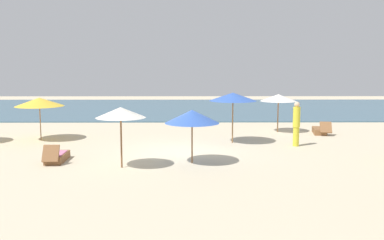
{
  "coord_description": "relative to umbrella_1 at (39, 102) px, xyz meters",
  "views": [
    {
      "loc": [
        0.35,
        -17.69,
        3.66
      ],
      "look_at": [
        0.48,
        1.81,
        1.1
      ],
      "focal_mm": 41.24,
      "sensor_mm": 36.0,
      "label": 1
    }
  ],
  "objects": [
    {
      "name": "umbrella_1",
      "position": [
        0.0,
        0.0,
        0.0
      ],
      "size": [
        2.27,
        2.27,
        2.02
      ],
      "color": "olive",
      "rests_on": "ground_plane"
    },
    {
      "name": "lounger_2",
      "position": [
        2.12,
        -4.62,
        -1.63
      ],
      "size": [
        0.63,
        1.66,
        0.73
      ],
      "color": "brown",
      "rests_on": "ground_plane"
    },
    {
      "name": "umbrella_6",
      "position": [
        11.72,
        2.3,
        0.0
      ],
      "size": [
        1.89,
        1.89,
        2.0
      ],
      "color": "brown",
      "rests_on": "ground_plane"
    },
    {
      "name": "ground_plane",
      "position": [
        6.69,
        -2.98,
        -1.81
      ],
      "size": [
        60.0,
        60.0,
        0.0
      ],
      "primitive_type": "plane",
      "color": "beige"
    },
    {
      "name": "umbrella_4",
      "position": [
        4.68,
        -5.57,
        0.13
      ],
      "size": [
        1.73,
        1.73,
        2.12
      ],
      "color": "brown",
      "rests_on": "ground_plane"
    },
    {
      "name": "umbrella_2",
      "position": [
        7.15,
        -4.9,
        -0.09
      ],
      "size": [
        1.97,
        1.97,
        1.96
      ],
      "color": "brown",
      "rests_on": "ground_plane"
    },
    {
      "name": "person_3",
      "position": [
        11.73,
        -1.63,
        -0.8
      ],
      "size": [
        0.44,
        0.44,
        1.96
      ],
      "color": "yellow",
      "rests_on": "ground_plane"
    },
    {
      "name": "umbrella_3",
      "position": [
        9.02,
        -0.84,
        0.3
      ],
      "size": [
        2.15,
        2.15,
        2.3
      ],
      "color": "olive",
      "rests_on": "ground_plane"
    },
    {
      "name": "lounger_1",
      "position": [
        13.79,
        1.73,
        -1.64
      ],
      "size": [
        0.86,
        1.76,
        0.69
      ],
      "color": "brown",
      "rests_on": "ground_plane"
    },
    {
      "name": "ocean_water",
      "position": [
        6.69,
        14.02,
        -1.78
      ],
      "size": [
        48.0,
        16.0,
        0.06
      ],
      "primitive_type": "cube",
      "color": "#3D6075",
      "rests_on": "ground_plane"
    }
  ]
}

